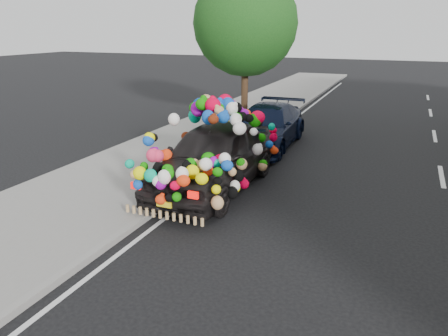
# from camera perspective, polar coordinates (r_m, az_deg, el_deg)

# --- Properties ---
(ground) EXTENTS (100.00, 100.00, 0.00)m
(ground) POSITION_cam_1_polar(r_m,az_deg,el_deg) (8.96, 4.55, -7.91)
(ground) COLOR black
(ground) RESTS_ON ground
(sidewalk) EXTENTS (4.00, 60.00, 0.12)m
(sidewalk) POSITION_cam_1_polar(r_m,az_deg,el_deg) (10.92, -17.42, -3.48)
(sidewalk) COLOR gray
(sidewalk) RESTS_ON ground
(kerb) EXTENTS (0.15, 60.00, 0.13)m
(kerb) POSITION_cam_1_polar(r_m,az_deg,el_deg) (9.83, -8.60, -5.19)
(kerb) COLOR gray
(kerb) RESTS_ON ground
(tree_near_sidewalk) EXTENTS (4.20, 4.20, 6.13)m
(tree_near_sidewalk) POSITION_cam_1_polar(r_m,az_deg,el_deg) (18.28, 2.83, 18.37)
(tree_near_sidewalk) COLOR #332114
(tree_near_sidewalk) RESTS_ON ground
(plush_art_car) EXTENTS (2.34, 5.05, 2.29)m
(plush_art_car) POSITION_cam_1_polar(r_m,az_deg,el_deg) (10.76, -1.36, 3.35)
(plush_art_car) COLOR black
(plush_art_car) RESTS_ON ground
(navy_sedan) EXTENTS (2.05, 4.81, 1.38)m
(navy_sedan) POSITION_cam_1_polar(r_m,az_deg,el_deg) (14.85, 5.54, 5.44)
(navy_sedan) COLOR black
(navy_sedan) RESTS_ON ground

